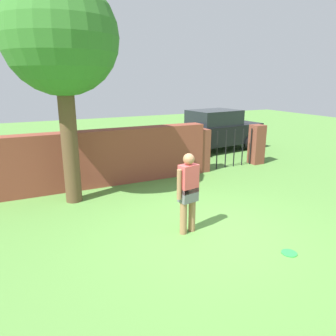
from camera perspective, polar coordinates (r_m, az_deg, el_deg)
name	(u,v)px	position (r m, az deg, el deg)	size (l,w,h in m)	color
ground_plane	(205,231)	(6.65, 6.61, -11.04)	(40.00, 40.00, 0.00)	#568C3D
brick_wall	(87,160)	(9.19, -14.18, 1.47)	(7.24, 0.50, 1.60)	brown
tree	(61,40)	(7.96, -18.53, 20.82)	(2.57, 2.57, 5.15)	brown
person	(188,190)	(6.21, 3.62, -3.89)	(0.53, 0.28, 1.62)	#9E704C
fence_gate	(230,147)	(11.22, 11.02, 3.64)	(2.77, 0.44, 1.40)	brown
car	(214,131)	(13.73, 8.14, 6.61)	(4.38, 2.32, 1.72)	black
frisbee_green	(289,253)	(6.20, 20.78, -13.99)	(0.27, 0.27, 0.02)	green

